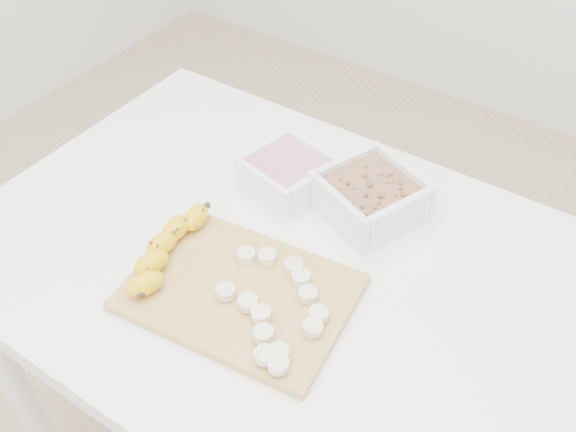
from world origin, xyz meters
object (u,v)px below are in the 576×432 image
Objects in this scene: bowl_yogurt at (288,173)px; banana at (167,250)px; cutting_board at (240,292)px; table at (278,294)px; bowl_granola at (370,195)px.

bowl_yogurt is 0.79× the size of banana.
table is at bearing 91.10° from cutting_board.
bowl_yogurt is at bearing 108.05° from cutting_board.
bowl_yogurt reaches higher than table.
cutting_board reaches higher than table.
banana is at bearing -125.62° from bowl_granola.
banana is (-0.20, -0.28, -0.00)m from bowl_granola.
bowl_yogurt is 0.49× the size of cutting_board.
cutting_board is 1.62× the size of banana.
bowl_granola is 0.28m from cutting_board.
banana is (-0.13, -0.11, 0.13)m from table.
bowl_yogurt is at bearing 118.16° from table.
bowl_yogurt is at bearing 78.99° from banana.
bowl_granola reaches higher than banana.
banana reaches higher than cutting_board.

